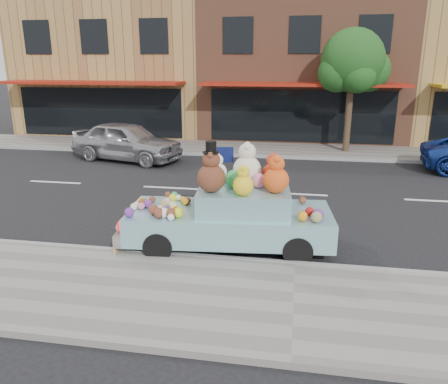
# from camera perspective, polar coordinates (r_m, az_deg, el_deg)

# --- Properties ---
(ground) EXTENTS (120.00, 120.00, 0.00)m
(ground) POSITION_cam_1_polar(r_m,az_deg,el_deg) (13.48, 9.56, -0.29)
(ground) COLOR black
(ground) RESTS_ON ground
(near_sidewalk) EXTENTS (60.00, 3.00, 0.12)m
(near_sidewalk) POSITION_cam_1_polar(r_m,az_deg,el_deg) (7.47, 9.02, -14.46)
(near_sidewalk) COLOR gray
(near_sidewalk) RESTS_ON ground
(far_sidewalk) EXTENTS (60.00, 3.00, 0.12)m
(far_sidewalk) POSITION_cam_1_polar(r_m,az_deg,el_deg) (19.77, 9.77, 5.34)
(far_sidewalk) COLOR gray
(far_sidewalk) RESTS_ON ground
(near_kerb) EXTENTS (60.00, 0.12, 0.13)m
(near_kerb) POSITION_cam_1_polar(r_m,az_deg,el_deg) (8.78, 9.22, -9.38)
(near_kerb) COLOR gray
(near_kerb) RESTS_ON ground
(far_kerb) EXTENTS (60.00, 0.12, 0.13)m
(far_kerb) POSITION_cam_1_polar(r_m,az_deg,el_deg) (18.30, 9.74, 4.45)
(far_kerb) COLOR gray
(far_kerb) RESTS_ON ground
(storefront_left) EXTENTS (10.00, 9.80, 7.30)m
(storefront_left) POSITION_cam_1_polar(r_m,az_deg,el_deg) (26.79, -12.52, 15.87)
(storefront_left) COLOR #A47F44
(storefront_left) RESTS_ON ground
(storefront_mid) EXTENTS (10.00, 9.80, 7.30)m
(storefront_mid) POSITION_cam_1_polar(r_m,az_deg,el_deg) (24.87, 10.29, 15.95)
(storefront_mid) COLOR #90563D
(storefront_mid) RESTS_ON ground
(street_tree) EXTENTS (3.00, 2.70, 5.22)m
(street_tree) POSITION_cam_1_polar(r_m,az_deg,el_deg) (19.56, 16.49, 15.53)
(street_tree) COLOR #38281C
(street_tree) RESTS_ON ground
(car_silver) EXTENTS (4.93, 2.99, 1.57)m
(car_silver) POSITION_cam_1_polar(r_m,az_deg,el_deg) (18.17, -12.61, 6.51)
(car_silver) COLOR #A3A2A7
(car_silver) RESTS_ON ground
(art_car) EXTENTS (4.63, 2.15, 2.39)m
(art_car) POSITION_cam_1_polar(r_m,az_deg,el_deg) (9.32, 0.97, -2.52)
(art_car) COLOR black
(art_car) RESTS_ON ground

